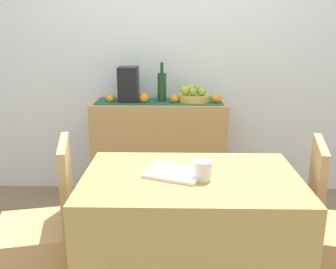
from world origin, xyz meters
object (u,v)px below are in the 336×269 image
at_px(sideboard_console, 159,152).
at_px(dining_table, 190,240).
at_px(open_book, 174,173).
at_px(coffee_cup, 203,170).
at_px(fruit_bowl, 194,98).
at_px(wine_bottle, 162,87).
at_px(coffee_maker, 129,84).
at_px(chair_near_window, 41,255).

height_order(sideboard_console, dining_table, sideboard_console).
xyz_separation_m(open_book, coffee_cup, (0.14, -0.06, 0.04)).
bearing_deg(fruit_bowl, coffee_cup, -90.72).
xyz_separation_m(fruit_bowl, wine_bottle, (-0.27, 0.00, 0.09)).
distance_m(coffee_maker, chair_near_window, 1.53).
relative_size(sideboard_console, coffee_maker, 3.86).
relative_size(fruit_bowl, open_book, 0.98).
bearing_deg(coffee_cup, coffee_maker, 111.24).
xyz_separation_m(fruit_bowl, coffee_maker, (-0.54, 0.00, 0.11)).
bearing_deg(wine_bottle, chair_near_window, -115.66).
bearing_deg(coffee_maker, fruit_bowl, 0.00).
relative_size(coffee_maker, chair_near_window, 0.32).
bearing_deg(chair_near_window, coffee_cup, -3.73).
height_order(wine_bottle, coffee_maker, wine_bottle).
bearing_deg(coffee_maker, sideboard_console, 0.00).
bearing_deg(chair_near_window, dining_table, -0.26).
height_order(sideboard_console, coffee_cup, sideboard_console).
xyz_separation_m(sideboard_console, coffee_cup, (0.27, -1.34, 0.35)).
relative_size(dining_table, coffee_cup, 11.26).
relative_size(coffee_maker, dining_table, 0.26).
bearing_deg(coffee_maker, wine_bottle, 0.00).
distance_m(dining_table, open_book, 0.39).
bearing_deg(coffee_maker, chair_near_window, -104.98).
bearing_deg(wine_bottle, fruit_bowl, 0.00).
relative_size(coffee_cup, chair_near_window, 0.11).
bearing_deg(dining_table, coffee_cup, -44.28).
distance_m(fruit_bowl, open_book, 1.30).
distance_m(coffee_maker, open_book, 1.36).
distance_m(sideboard_console, coffee_maker, 0.63).
xyz_separation_m(wine_bottle, dining_table, (0.19, -1.29, -0.63)).
xyz_separation_m(sideboard_console, chair_near_window, (-0.59, -1.29, -0.17)).
distance_m(sideboard_console, dining_table, 1.31).
distance_m(fruit_bowl, dining_table, 1.40).
bearing_deg(open_book, dining_table, 14.70).
xyz_separation_m(coffee_maker, chair_near_window, (-0.34, -1.29, -0.75)).
bearing_deg(coffee_cup, fruit_bowl, 89.28).
bearing_deg(wine_bottle, coffee_cup, -79.53).
bearing_deg(sideboard_console, dining_table, -80.43).
relative_size(sideboard_console, coffee_cup, 11.29).
xyz_separation_m(dining_table, chair_near_window, (-0.81, 0.00, -0.10)).
distance_m(wine_bottle, coffee_cup, 1.38).
distance_m(open_book, coffee_cup, 0.16).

